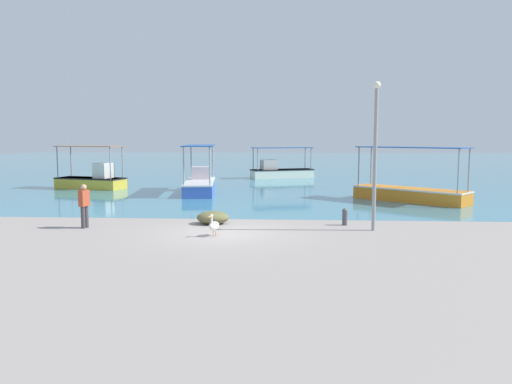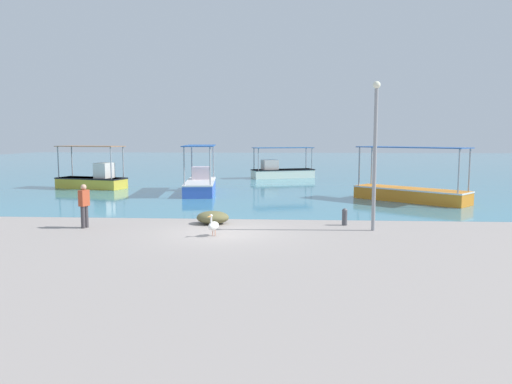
# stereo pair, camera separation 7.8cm
# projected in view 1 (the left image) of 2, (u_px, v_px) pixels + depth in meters

# --- Properties ---
(ground) EXTENTS (120.00, 120.00, 0.00)m
(ground) POSITION_uv_depth(u_px,v_px,m) (226.00, 233.00, 18.29)
(ground) COLOR gray
(harbor_water) EXTENTS (110.00, 90.00, 0.00)m
(harbor_water) POSITION_uv_depth(u_px,v_px,m) (270.00, 163.00, 65.91)
(harbor_water) COLOR teal
(harbor_water) RESTS_ON ground
(fishing_boat_near_right) EXTENTS (2.51, 6.46, 2.97)m
(fishing_boat_near_right) POSITION_uv_depth(u_px,v_px,m) (200.00, 183.00, 31.38)
(fishing_boat_near_right) COLOR blue
(fishing_boat_near_right) RESTS_ON harbor_water
(fishing_boat_center) EXTENTS (5.01, 2.85, 2.89)m
(fishing_boat_center) POSITION_uv_depth(u_px,v_px,m) (92.00, 179.00, 33.84)
(fishing_boat_center) COLOR gold
(fishing_boat_center) RESTS_ON harbor_water
(fishing_boat_far_right) EXTENTS (5.52, 3.32, 2.60)m
(fishing_boat_far_right) POSITION_uv_depth(u_px,v_px,m) (280.00, 171.00, 42.36)
(fishing_boat_far_right) COLOR white
(fishing_boat_far_right) RESTS_ON harbor_water
(fishing_boat_near_left) EXTENTS (5.78, 5.28, 2.95)m
(fishing_boat_near_left) POSITION_uv_depth(u_px,v_px,m) (410.00, 191.00, 27.06)
(fishing_boat_near_left) COLOR orange
(fishing_boat_near_left) RESTS_ON harbor_water
(pelican) EXTENTS (0.47, 0.78, 0.80)m
(pelican) POSITION_uv_depth(u_px,v_px,m) (214.00, 225.00, 17.61)
(pelican) COLOR #E0997A
(pelican) RESTS_ON ground
(lamp_post) EXTENTS (0.28, 0.28, 5.51)m
(lamp_post) POSITION_uv_depth(u_px,v_px,m) (375.00, 147.00, 18.38)
(lamp_post) COLOR gray
(lamp_post) RESTS_ON ground
(mooring_bollard) EXTENTS (0.22, 0.22, 0.68)m
(mooring_bollard) POSITION_uv_depth(u_px,v_px,m) (345.00, 216.00, 19.78)
(mooring_bollard) COLOR #47474C
(mooring_bollard) RESTS_ON ground
(fisherman_standing) EXTENTS (0.34, 0.45, 1.69)m
(fisherman_standing) POSITION_uv_depth(u_px,v_px,m) (84.00, 205.00, 19.11)
(fisherman_standing) COLOR #3E3A3E
(fisherman_standing) RESTS_ON ground
(net_pile) EXTENTS (1.31, 1.11, 0.52)m
(net_pile) POSITION_uv_depth(u_px,v_px,m) (213.00, 218.00, 20.09)
(net_pile) COLOR brown
(net_pile) RESTS_ON ground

